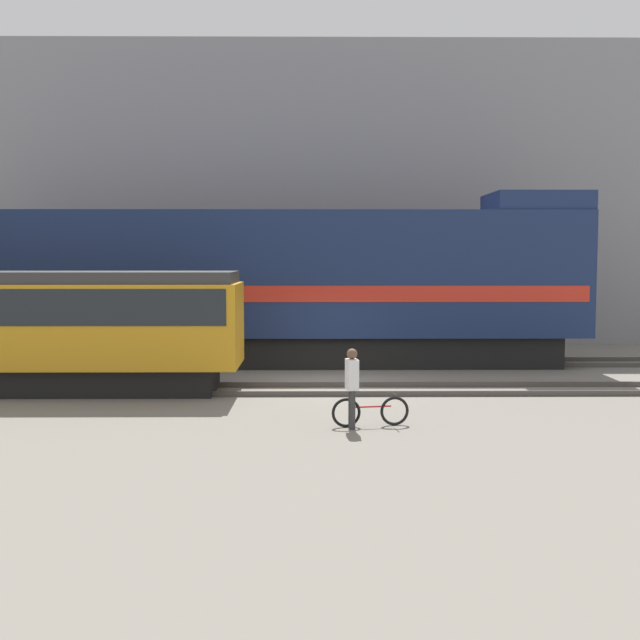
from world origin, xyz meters
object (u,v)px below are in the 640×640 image
Objects in this scene: streetcar at (31,324)px; person at (352,380)px; freight_locomotive at (255,285)px; bicycle at (371,412)px.

streetcar reaches higher than person.
freight_locomotive is at bearing 105.20° from person.
freight_locomotive is 13.09× the size of bicycle.
freight_locomotive is at bearing 107.74° from bicycle.
streetcar is 9.61m from bicycle.
person is (2.65, -9.74, -1.58)m from freight_locomotive.
streetcar is at bearing -135.94° from freight_locomotive.
streetcar is 6.51× the size of person.
freight_locomotive reaches higher than streetcar.
freight_locomotive is at bearing 44.06° from streetcar.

